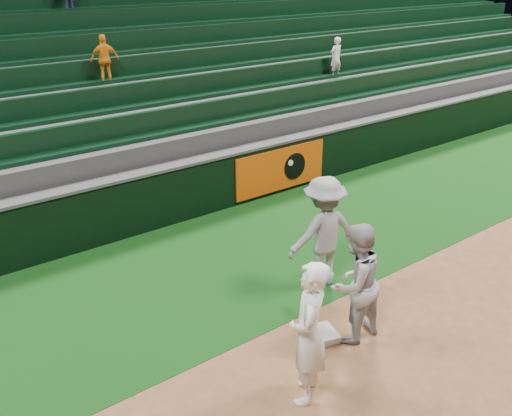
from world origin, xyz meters
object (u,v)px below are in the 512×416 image
Objects in this scene: first_baseman at (308,333)px; baserunner at (355,283)px; base_coach at (323,232)px; first_base at (321,335)px.

first_baseman is 1.45m from baserunner.
base_coach reaches higher than first_baseman.
first_baseman is 1.05× the size of baserunner.
first_base is at bearing 175.91° from first_baseman.
first_baseman is 2.78m from base_coach.
first_base is 1.54m from first_baseman.
first_base is 1.80m from base_coach.
first_baseman is at bearing 51.50° from base_coach.
first_baseman reaches higher than baserunner.
baserunner is 1.53m from base_coach.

